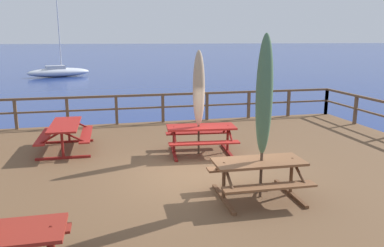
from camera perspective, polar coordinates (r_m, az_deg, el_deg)
ground_plane at (r=9.28m, az=1.26°, el=-11.09°), size 600.00×600.00×0.00m
wooden_deck at (r=9.15m, az=1.27°, el=-9.27°), size 14.05×11.79×0.64m
railing_waterside_far at (r=14.33m, az=-4.40°, el=3.12°), size 13.85×0.10×1.09m
picnic_table_front_left at (r=10.40m, az=1.36°, el=-1.51°), size 1.98×1.57×0.78m
picnic_table_mid_centre at (r=7.64m, az=9.92°, el=-6.99°), size 1.80×1.44×0.78m
picnic_table_mid_right at (r=11.26m, az=-18.44°, el=-1.05°), size 1.43×2.05×0.78m
patio_umbrella_short_mid at (r=10.13m, az=1.03°, el=5.19°), size 0.32×0.32×2.81m
patio_umbrella_tall_mid_right at (r=7.31m, az=10.77°, el=4.06°), size 0.32×0.32×3.20m
sailboat_distant at (r=40.58m, az=-19.36°, el=7.32°), size 6.23×3.32×7.72m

